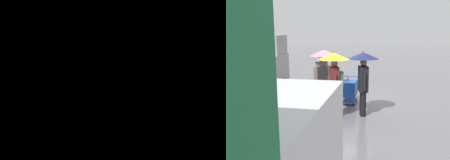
{
  "view_description": "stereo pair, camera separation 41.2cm",
  "coord_description": "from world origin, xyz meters",
  "views": [
    {
      "loc": [
        -0.94,
        9.81,
        2.77
      ],
      "look_at": [
        -0.07,
        0.97,
        1.05
      ],
      "focal_mm": 40.37,
      "sensor_mm": 36.0,
      "label": 1
    },
    {
      "loc": [
        -1.35,
        9.76,
        2.77
      ],
      "look_at": [
        -0.07,
        0.97,
        1.05
      ],
      "focal_mm": 40.37,
      "sensor_mm": 36.0,
      "label": 2
    }
  ],
  "objects": [
    {
      "name": "shopping_cart_vendor",
      "position": [
        -0.43,
        0.3,
        0.57
      ],
      "size": [
        0.61,
        0.86,
        1.04
      ],
      "color": "#1951B2",
      "rests_on": "ground"
    },
    {
      "name": "pedestrian_pink_side",
      "position": [
        -0.09,
        1.9,
        1.57
      ],
      "size": [
        1.04,
        1.04,
        2.15
      ],
      "color": "black",
      "rests_on": "ground"
    },
    {
      "name": "hand_dolly_boxes",
      "position": [
        0.45,
        0.33,
        0.79
      ],
      "size": [
        0.72,
        0.83,
        1.47
      ],
      "color": "#515156",
      "rests_on": "ground"
    },
    {
      "name": "pedestrian_black_side",
      "position": [
        0.53,
        0.73,
        1.57
      ],
      "size": [
        1.04,
        1.04,
        2.15
      ],
      "color": "black",
      "rests_on": "ground"
    },
    {
      "name": "pedestrian_white_side",
      "position": [
        -0.99,
        1.59,
        1.58
      ],
      "size": [
        1.04,
        1.04,
        2.15
      ],
      "color": "black",
      "rests_on": "ground"
    },
    {
      "name": "cargo_van_parked_right",
      "position": [
        3.59,
        0.63,
        1.18
      ],
      "size": [
        2.33,
        5.4,
        2.6
      ],
      "color": "gray",
      "rests_on": "ground"
    },
    {
      "name": "ground_plane",
      "position": [
        0.0,
        0.0,
        0.0
      ],
      "size": [
        90.0,
        90.0,
        0.0
      ],
      "primitive_type": "plane",
      "color": "slate"
    }
  ]
}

